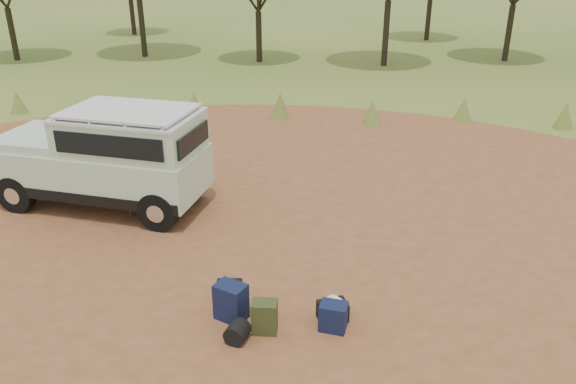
# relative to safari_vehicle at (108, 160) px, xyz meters

# --- Properties ---
(ground) EXTENTS (140.00, 140.00, 0.00)m
(ground) POSITION_rel_safari_vehicle_xyz_m (3.04, -1.78, -1.09)
(ground) COLOR #57762A
(ground) RESTS_ON ground
(dirt_clearing) EXTENTS (23.00, 23.00, 0.01)m
(dirt_clearing) POSITION_rel_safari_vehicle_xyz_m (3.04, -1.78, -1.09)
(dirt_clearing) COLOR #985431
(dirt_clearing) RESTS_ON ground
(grass_fringe) EXTENTS (36.60, 1.60, 0.90)m
(grass_fringe) POSITION_rel_safari_vehicle_xyz_m (3.15, 6.89, -0.69)
(grass_fringe) COLOR #57762A
(grass_fringe) RESTS_ON ground
(safari_vehicle) EXTENTS (4.88, 2.58, 2.26)m
(safari_vehicle) POSITION_rel_safari_vehicle_xyz_m (0.00, 0.00, 0.00)
(safari_vehicle) COLOR #B4D0B2
(safari_vehicle) RESTS_ON ground
(walking_staff) EXTENTS (0.32, 0.19, 1.64)m
(walking_staff) POSITION_rel_safari_vehicle_xyz_m (0.67, -0.52, -0.27)
(walking_staff) COLOR brown
(walking_staff) RESTS_ON ground
(backpack_black) EXTENTS (0.42, 0.33, 0.54)m
(backpack_black) POSITION_rel_safari_vehicle_xyz_m (3.34, -3.68, -0.82)
(backpack_black) COLOR black
(backpack_black) RESTS_ON ground
(backpack_navy) EXTENTS (0.57, 0.50, 0.61)m
(backpack_navy) POSITION_rel_safari_vehicle_xyz_m (3.39, -3.84, -0.78)
(backpack_navy) COLOR #13193B
(backpack_navy) RESTS_ON ground
(backpack_olive) EXTENTS (0.39, 0.28, 0.53)m
(backpack_olive) POSITION_rel_safari_vehicle_xyz_m (3.95, -4.12, -0.83)
(backpack_olive) COLOR #36401D
(backpack_olive) RESTS_ON ground
(duffel_navy) EXTENTS (0.45, 0.37, 0.45)m
(duffel_navy) POSITION_rel_safari_vehicle_xyz_m (4.98, -3.97, -0.86)
(duffel_navy) COLOR #13193B
(duffel_navy) RESTS_ON ground
(hard_case) EXTENTS (0.53, 0.45, 0.31)m
(hard_case) POSITION_rel_safari_vehicle_xyz_m (4.97, -3.74, -0.93)
(hard_case) COLOR black
(hard_case) RESTS_ON ground
(stuff_sack) EXTENTS (0.39, 0.39, 0.32)m
(stuff_sack) POSITION_rel_safari_vehicle_xyz_m (3.57, -4.38, -0.93)
(stuff_sack) COLOR black
(stuff_sack) RESTS_ON ground
(safari_hat) EXTENTS (0.33, 0.33, 0.10)m
(safari_hat) POSITION_rel_safari_vehicle_xyz_m (4.97, -3.74, -0.74)
(safari_hat) COLOR beige
(safari_hat) RESTS_ON hard_case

